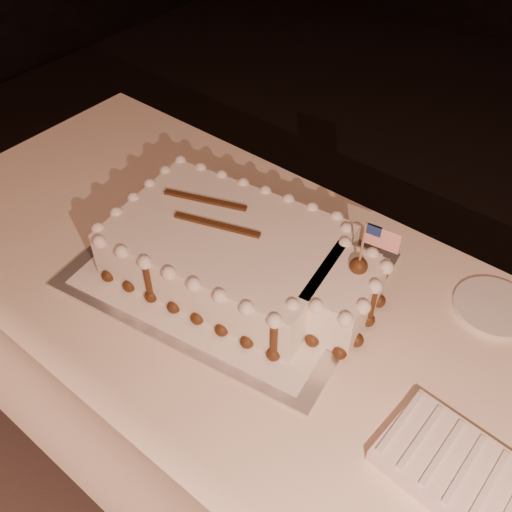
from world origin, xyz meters
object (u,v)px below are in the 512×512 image
Objects in this scene: cake_board at (228,270)px; side_plate at (494,307)px; sheet_cake at (240,255)px; banquet_table at (358,462)px; napkin_stack at (451,465)px.

cake_board is 0.57m from side_plate.
sheet_cake is at bearing -151.08° from side_plate.
banquet_table is 0.58m from sheet_cake.
cake_board is 2.70× the size of napkin_stack.
sheet_cake is 3.69× the size of side_plate.
side_plate is at bearing 28.92° from sheet_cake.
banquet_table is 3.93× the size of sheet_cake.
cake_board is at bearing 178.00° from banquet_table.
sheet_cake is at bearing 167.71° from napkin_stack.
napkin_stack is (0.18, -0.10, 0.39)m from banquet_table.
cake_board is 0.07m from sheet_cake.
banquet_table is 10.29× the size of napkin_stack.
sheet_cake is at bearing 177.01° from banquet_table.
side_plate is at bearing 18.98° from cake_board.
napkin_stack is 0.39m from side_plate.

